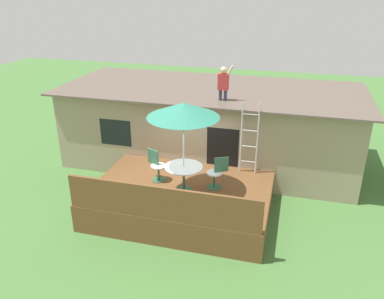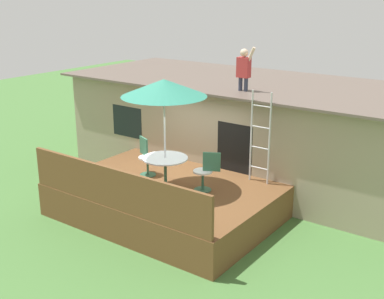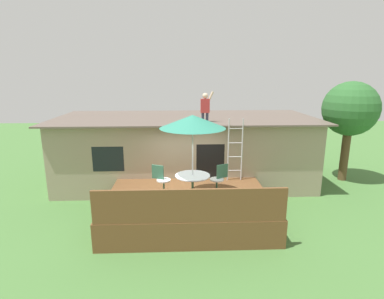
{
  "view_description": "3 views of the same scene",
  "coord_description": "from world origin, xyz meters",
  "px_view_note": "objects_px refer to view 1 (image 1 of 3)",
  "views": [
    {
      "loc": [
        2.84,
        -9.4,
        6.19
      ],
      "look_at": [
        0.1,
        0.7,
        1.64
      ],
      "focal_mm": 36.5,
      "sensor_mm": 36.0,
      "label": 1
    },
    {
      "loc": [
        6.92,
        -8.6,
        5.19
      ],
      "look_at": [
        -0.12,
        1.12,
        1.33
      ],
      "focal_mm": 46.68,
      "sensor_mm": 36.0,
      "label": 2
    },
    {
      "loc": [
        -0.25,
        -8.83,
        4.46
      ],
      "look_at": [
        0.15,
        0.86,
        2.05
      ],
      "focal_mm": 28.49,
      "sensor_mm": 36.0,
      "label": 3
    }
  ],
  "objects_px": {
    "patio_umbrella": "(183,110)",
    "person_figure": "(224,81)",
    "step_ladder": "(249,139)",
    "patio_table": "(184,172)",
    "patio_chair_left": "(157,165)",
    "patio_chair_right": "(217,173)"
  },
  "relations": [
    {
      "from": "patio_umbrella",
      "to": "step_ladder",
      "type": "relative_size",
      "value": 1.15
    },
    {
      "from": "patio_table",
      "to": "person_figure",
      "type": "distance_m",
      "value": 3.21
    },
    {
      "from": "step_ladder",
      "to": "patio_chair_right",
      "type": "relative_size",
      "value": 2.39
    },
    {
      "from": "patio_table",
      "to": "patio_chair_left",
      "type": "xyz_separation_m",
      "value": [
        -0.95,
        0.43,
        -0.13
      ]
    },
    {
      "from": "patio_table",
      "to": "patio_chair_right",
      "type": "bearing_deg",
      "value": 26.75
    },
    {
      "from": "step_ladder",
      "to": "patio_chair_left",
      "type": "relative_size",
      "value": 2.39
    },
    {
      "from": "patio_chair_right",
      "to": "patio_chair_left",
      "type": "bearing_deg",
      "value": -26.86
    },
    {
      "from": "patio_umbrella",
      "to": "person_figure",
      "type": "height_order",
      "value": "person_figure"
    },
    {
      "from": "step_ladder",
      "to": "patio_chair_right",
      "type": "xyz_separation_m",
      "value": [
        -0.71,
        -1.19,
        -0.64
      ]
    },
    {
      "from": "step_ladder",
      "to": "person_figure",
      "type": "distance_m",
      "value": 1.96
    },
    {
      "from": "step_ladder",
      "to": "patio_chair_left",
      "type": "distance_m",
      "value": 2.84
    },
    {
      "from": "patio_chair_right",
      "to": "person_figure",
      "type": "bearing_deg",
      "value": -109.25
    },
    {
      "from": "patio_table",
      "to": "person_figure",
      "type": "relative_size",
      "value": 0.94
    },
    {
      "from": "person_figure",
      "to": "patio_chair_left",
      "type": "relative_size",
      "value": 1.21
    },
    {
      "from": "step_ladder",
      "to": "patio_table",
      "type": "bearing_deg",
      "value": -133.88
    },
    {
      "from": "patio_umbrella",
      "to": "step_ladder",
      "type": "bearing_deg",
      "value": 46.12
    },
    {
      "from": "step_ladder",
      "to": "patio_chair_left",
      "type": "bearing_deg",
      "value": -154.61
    },
    {
      "from": "patio_table",
      "to": "patio_chair_left",
      "type": "bearing_deg",
      "value": 155.8
    },
    {
      "from": "person_figure",
      "to": "patio_chair_right",
      "type": "height_order",
      "value": "person_figure"
    },
    {
      "from": "patio_table",
      "to": "patio_chair_right",
      "type": "relative_size",
      "value": 1.13
    },
    {
      "from": "patio_table",
      "to": "patio_chair_right",
      "type": "xyz_separation_m",
      "value": [
        0.84,
        0.42,
        -0.13
      ]
    },
    {
      "from": "patio_chair_left",
      "to": "person_figure",
      "type": "bearing_deg",
      "value": 77.48
    }
  ]
}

